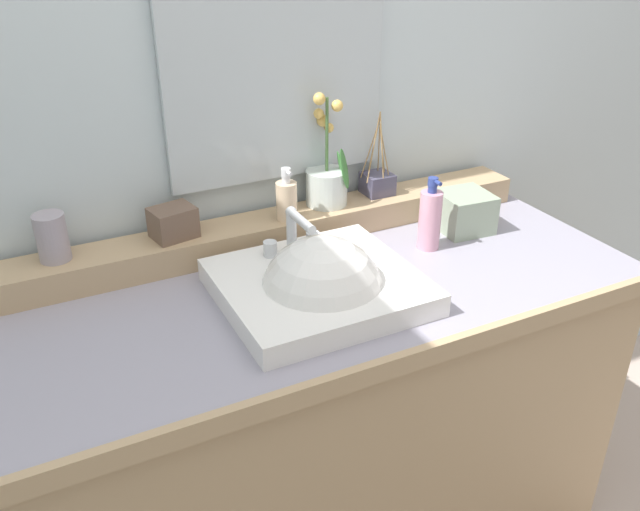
{
  "coord_description": "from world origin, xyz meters",
  "views": [
    {
      "loc": [
        -0.61,
        -1.19,
        1.65
      ],
      "look_at": [
        -0.01,
        -0.01,
        0.96
      ],
      "focal_mm": 37.6,
      "sensor_mm": 36.0,
      "label": 1
    }
  ],
  "objects_px": {
    "sink_basin": "(321,294)",
    "soap_dispenser": "(287,199)",
    "tissue_box": "(464,212)",
    "potted_plant": "(327,179)",
    "lotion_bottle": "(430,219)",
    "reed_diffuser": "(377,182)",
    "tumbler_cup": "(52,237)",
    "trinket_box": "(173,222)"
  },
  "relations": [
    {
      "from": "soap_dispenser",
      "to": "tissue_box",
      "type": "relative_size",
      "value": 1.04
    },
    {
      "from": "soap_dispenser",
      "to": "tissue_box",
      "type": "height_order",
      "value": "soap_dispenser"
    },
    {
      "from": "sink_basin",
      "to": "tissue_box",
      "type": "height_order",
      "value": "sink_basin"
    },
    {
      "from": "potted_plant",
      "to": "soap_dispenser",
      "type": "xyz_separation_m",
      "value": [
        -0.13,
        -0.04,
        -0.02
      ]
    },
    {
      "from": "sink_basin",
      "to": "tumbler_cup",
      "type": "relative_size",
      "value": 3.89
    },
    {
      "from": "trinket_box",
      "to": "tissue_box",
      "type": "bearing_deg",
      "value": -23.23
    },
    {
      "from": "sink_basin",
      "to": "soap_dispenser",
      "type": "height_order",
      "value": "soap_dispenser"
    },
    {
      "from": "lotion_bottle",
      "to": "tissue_box",
      "type": "relative_size",
      "value": 1.46
    },
    {
      "from": "sink_basin",
      "to": "potted_plant",
      "type": "xyz_separation_m",
      "value": [
        0.18,
        0.32,
        0.13
      ]
    },
    {
      "from": "lotion_bottle",
      "to": "tumbler_cup",
      "type": "bearing_deg",
      "value": 166.23
    },
    {
      "from": "tumbler_cup",
      "to": "reed_diffuser",
      "type": "relative_size",
      "value": 0.48
    },
    {
      "from": "potted_plant",
      "to": "sink_basin",
      "type": "bearing_deg",
      "value": -119.22
    },
    {
      "from": "potted_plant",
      "to": "tissue_box",
      "type": "height_order",
      "value": "potted_plant"
    },
    {
      "from": "potted_plant",
      "to": "trinket_box",
      "type": "relative_size",
      "value": 3.0
    },
    {
      "from": "tumbler_cup",
      "to": "lotion_bottle",
      "type": "xyz_separation_m",
      "value": [
        0.86,
        -0.21,
        -0.05
      ]
    },
    {
      "from": "tumbler_cup",
      "to": "lotion_bottle",
      "type": "distance_m",
      "value": 0.89
    },
    {
      "from": "lotion_bottle",
      "to": "soap_dispenser",
      "type": "bearing_deg",
      "value": 150.45
    },
    {
      "from": "tumbler_cup",
      "to": "trinket_box",
      "type": "distance_m",
      "value": 0.27
    },
    {
      "from": "tumbler_cup",
      "to": "sink_basin",
      "type": "bearing_deg",
      "value": -32.17
    },
    {
      "from": "trinket_box",
      "to": "tissue_box",
      "type": "height_order",
      "value": "trinket_box"
    },
    {
      "from": "tissue_box",
      "to": "reed_diffuser",
      "type": "bearing_deg",
      "value": 133.76
    },
    {
      "from": "tumbler_cup",
      "to": "tissue_box",
      "type": "xyz_separation_m",
      "value": [
        1.01,
        -0.16,
        -0.07
      ]
    },
    {
      "from": "soap_dispenser",
      "to": "potted_plant",
      "type": "bearing_deg",
      "value": 17.39
    },
    {
      "from": "sink_basin",
      "to": "reed_diffuser",
      "type": "height_order",
      "value": "reed_diffuser"
    },
    {
      "from": "potted_plant",
      "to": "tissue_box",
      "type": "xyz_separation_m",
      "value": [
        0.32,
        -0.17,
        -0.09
      ]
    },
    {
      "from": "lotion_bottle",
      "to": "tissue_box",
      "type": "height_order",
      "value": "lotion_bottle"
    },
    {
      "from": "potted_plant",
      "to": "tissue_box",
      "type": "relative_size",
      "value": 2.3
    },
    {
      "from": "reed_diffuser",
      "to": "trinket_box",
      "type": "distance_m",
      "value": 0.57
    },
    {
      "from": "soap_dispenser",
      "to": "tissue_box",
      "type": "xyz_separation_m",
      "value": [
        0.46,
        -0.13,
        -0.07
      ]
    },
    {
      "from": "sink_basin",
      "to": "soap_dispenser",
      "type": "relative_size",
      "value": 3.14
    },
    {
      "from": "soap_dispenser",
      "to": "trinket_box",
      "type": "xyz_separation_m",
      "value": [
        -0.28,
        0.03,
        -0.02
      ]
    },
    {
      "from": "tumbler_cup",
      "to": "trinket_box",
      "type": "xyz_separation_m",
      "value": [
        0.27,
        -0.01,
        -0.02
      ]
    },
    {
      "from": "tumbler_cup",
      "to": "reed_diffuser",
      "type": "xyz_separation_m",
      "value": [
        0.84,
        0.01,
        -0.02
      ]
    },
    {
      "from": "sink_basin",
      "to": "tissue_box",
      "type": "relative_size",
      "value": 3.27
    },
    {
      "from": "reed_diffuser",
      "to": "trinket_box",
      "type": "relative_size",
      "value": 2.3
    },
    {
      "from": "lotion_bottle",
      "to": "tissue_box",
      "type": "bearing_deg",
      "value": 17.91
    },
    {
      "from": "sink_basin",
      "to": "lotion_bottle",
      "type": "height_order",
      "value": "lotion_bottle"
    },
    {
      "from": "potted_plant",
      "to": "lotion_bottle",
      "type": "bearing_deg",
      "value": -51.03
    },
    {
      "from": "trinket_box",
      "to": "tumbler_cup",
      "type": "bearing_deg",
      "value": 167.59
    },
    {
      "from": "lotion_bottle",
      "to": "reed_diffuser",
      "type": "bearing_deg",
      "value": 95.6
    },
    {
      "from": "reed_diffuser",
      "to": "soap_dispenser",
      "type": "bearing_deg",
      "value": -171.44
    },
    {
      "from": "tumbler_cup",
      "to": "lotion_bottle",
      "type": "relative_size",
      "value": 0.58
    }
  ]
}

